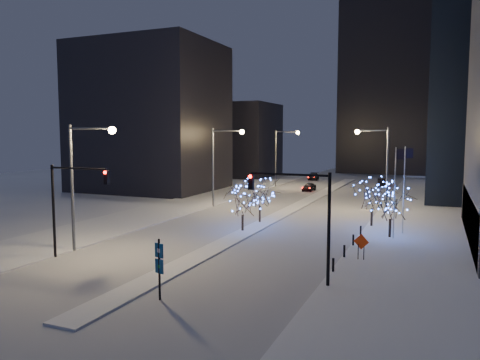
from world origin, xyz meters
The scene contains 25 objects.
ground centered at (0.00, 0.00, 0.00)m, with size 160.00×160.00×0.00m, color silver.
road centered at (0.00, 35.00, 0.01)m, with size 20.00×130.00×0.02m, color #A3A7B1.
median centered at (0.00, 30.00, 0.07)m, with size 2.00×80.00×0.15m, color silver.
east_sidewalk centered at (15.00, 20.00, 0.07)m, with size 10.00×90.00×0.15m, color silver.
west_sidewalk centered at (-14.00, 20.00, 0.07)m, with size 8.00×90.00×0.15m, color silver.
filler_west_near centered at (-28.00, 40.00, 12.00)m, with size 22.00×18.00×24.00m, color black.
filler_west_far centered at (-26.00, 70.00, 8.00)m, with size 18.00×16.00×16.00m, color black.
horizon_block centered at (6.00, 92.00, 21.00)m, with size 24.00×14.00×42.00m, color black.
street_lamp_w_near centered at (-8.94, 2.00, 6.50)m, with size 4.40×0.56×10.00m.
street_lamp_w_mid centered at (-8.94, 27.00, 6.50)m, with size 4.40×0.56×10.00m.
street_lamp_w_far centered at (-8.94, 52.00, 6.50)m, with size 4.40×0.56×10.00m.
street_lamp_east centered at (10.08, 30.00, 6.45)m, with size 3.90×0.56×10.00m.
traffic_signal_west centered at (-8.44, 0.00, 4.76)m, with size 5.26×0.43×7.00m.
traffic_signal_east centered at (8.94, 1.00, 4.76)m, with size 5.26×0.43×7.00m.
flagpoles centered at (13.37, 17.25, 4.80)m, with size 1.35×2.60×8.00m.
bollards centered at (10.20, 10.00, 0.60)m, with size 0.16×12.16×0.90m.
car_near centered at (-2.87, 48.05, 0.67)m, with size 1.58×3.92×1.34m, color black.
car_mid centered at (7.32, 60.32, 0.71)m, with size 1.50×4.30×1.42m, color black.
car_far centered at (-6.77, 66.66, 0.70)m, with size 1.97×4.84×1.40m, color black.
holiday_tree_median_near centered at (-0.50, 14.01, 3.06)m, with size 4.22×4.22×4.62m.
holiday_tree_median_far centered at (-0.50, 18.67, 3.20)m, with size 3.75×3.75×4.68m.
holiday_tree_plaza_near centered at (12.67, 16.44, 3.23)m, with size 5.13×5.13×4.82m.
holiday_tree_plaza_far centered at (10.50, 21.13, 3.40)m, with size 4.65×4.65×5.07m.
wayfinding_sign centered at (2.31, -4.79, 2.14)m, with size 0.62×0.26×3.49m.
construction_sign centered at (11.45, 7.76, 1.30)m, with size 1.14×0.26×1.91m.
Camera 1 is at (16.32, -26.39, 9.24)m, focal length 35.00 mm.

